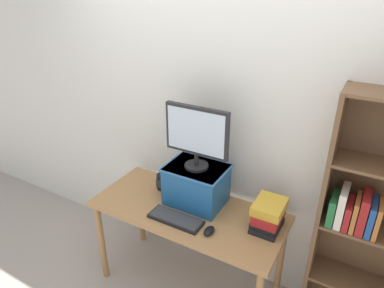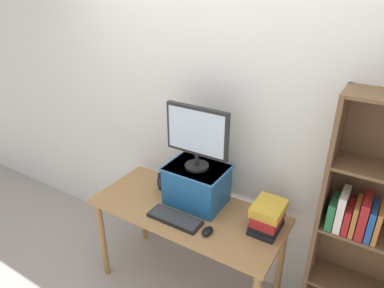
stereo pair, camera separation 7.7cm
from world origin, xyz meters
name	(u,v)px [view 1 (the left image)]	position (x,y,z in m)	size (l,w,h in m)	color
ground_plane	(188,284)	(0.00, 0.00, 0.00)	(12.00, 12.00, 0.00)	#9E9389
back_wall	(214,123)	(0.00, 0.41, 1.30)	(7.00, 0.08, 2.60)	silver
desk	(188,219)	(0.00, 0.00, 0.68)	(1.42, 0.62, 0.77)	#9E7042
bookshelf_unit	(378,228)	(1.21, 0.25, 0.90)	(0.75, 0.28, 1.76)	brown
riser_box	(196,184)	(0.01, 0.11, 0.92)	(0.44, 0.34, 0.30)	#195189
computer_monitor	(197,134)	(0.01, 0.11, 1.33)	(0.47, 0.17, 0.46)	black
keyboard	(176,219)	(-0.01, -0.16, 0.78)	(0.39, 0.15, 0.02)	black
computer_mouse	(209,231)	(0.26, -0.16, 0.78)	(0.06, 0.10, 0.04)	black
book_stack	(268,215)	(0.57, 0.09, 0.87)	(0.19, 0.26, 0.20)	black
desk_speaker	(162,182)	(-0.31, 0.13, 0.83)	(0.09, 0.09, 0.13)	black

